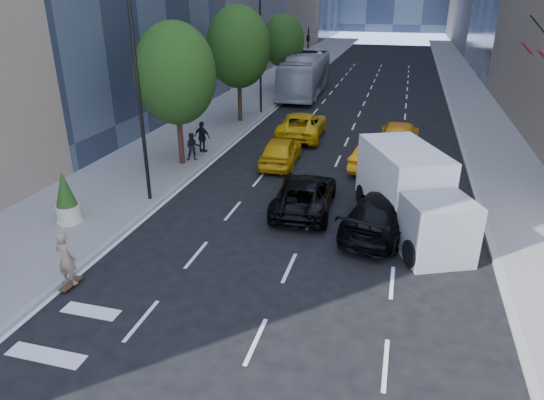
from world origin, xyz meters
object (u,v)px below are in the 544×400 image
(black_sedan_mercedes, at_px, (383,213))
(city_bus, at_px, (305,74))
(box_truck, at_px, (410,192))
(planter_shrub, at_px, (66,198))
(black_sedan_lincoln, at_px, (305,194))
(skateboarder, at_px, (67,262))

(black_sedan_mercedes, distance_m, city_bus, 28.61)
(city_bus, bearing_deg, box_truck, -72.79)
(box_truck, relative_size, planter_shrub, 3.13)
(black_sedan_lincoln, bearing_deg, box_truck, 167.56)
(black_sedan_mercedes, height_order, box_truck, box_truck)
(black_sedan_lincoln, xyz_separation_m, planter_shrub, (-8.99, -4.08, 0.48))
(black_sedan_lincoln, distance_m, box_truck, 4.52)
(black_sedan_mercedes, distance_m, planter_shrub, 12.71)
(black_sedan_mercedes, height_order, city_bus, city_bus)
(city_bus, distance_m, box_truck, 28.35)
(planter_shrub, bearing_deg, black_sedan_lincoln, 24.44)
(city_bus, bearing_deg, black_sedan_lincoln, -81.19)
(skateboarder, distance_m, planter_shrub, 4.87)
(planter_shrub, bearing_deg, city_bus, 83.00)
(skateboarder, relative_size, planter_shrub, 0.83)
(skateboarder, bearing_deg, city_bus, -90.14)
(box_truck, bearing_deg, planter_shrub, 170.16)
(black_sedan_lincoln, xyz_separation_m, black_sedan_mercedes, (3.41, -1.32, 0.08))
(city_bus, relative_size, box_truck, 1.88)
(skateboarder, bearing_deg, planter_shrub, -52.41)
(city_bus, bearing_deg, planter_shrub, -99.76)
(city_bus, distance_m, planter_shrub, 30.23)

